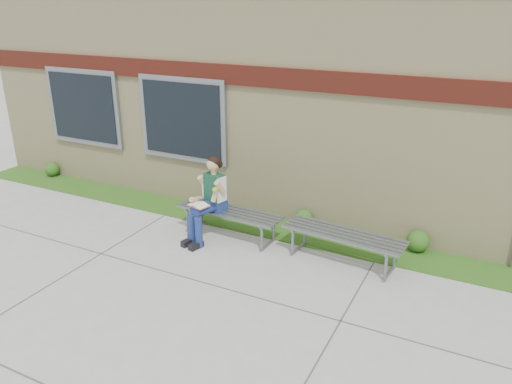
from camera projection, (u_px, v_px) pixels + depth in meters
The scene contains 9 objects.
ground at pixel (253, 321), 6.36m from camera, with size 80.00×80.00×0.00m, color #9E9E99.
grass_strip at pixel (322, 239), 8.52m from camera, with size 16.00×0.80×0.02m, color #1A4E14.
school_building at pixel (381, 86), 10.58m from camera, with size 16.20×6.22×4.20m.
bench_left at pixel (230, 216), 8.50m from camera, with size 1.88×0.61×0.48m.
bench_right at pixel (343, 240), 7.66m from camera, with size 1.94×0.70×0.49m.
girl at pixel (209, 197), 8.30m from camera, with size 0.54×0.90×1.43m.
shrub_west at pixel (52, 169), 11.44m from camera, with size 0.32×0.32×0.32m, color #1A4E14.
shrub_mid at pixel (304, 219), 8.85m from camera, with size 0.34×0.34×0.34m, color #1A4E14.
shrub_east at pixel (418, 241), 8.02m from camera, with size 0.36×0.36×0.36m, color #1A4E14.
Camera 1 is at (2.43, -4.74, 3.84)m, focal length 35.00 mm.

